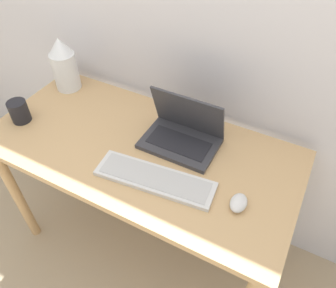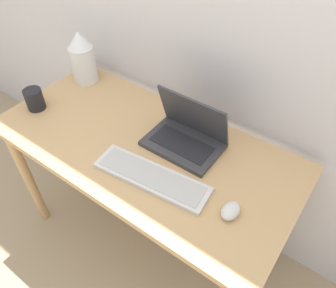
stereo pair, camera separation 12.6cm
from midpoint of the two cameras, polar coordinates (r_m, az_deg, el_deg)
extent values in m
plane|color=tan|center=(1.92, -11.01, -23.58)|extent=(12.00, 12.00, 0.00)
cube|color=silver|center=(1.42, -0.09, 23.60)|extent=(6.00, 0.05, 2.50)
cube|color=tan|center=(1.41, -7.50, -1.02)|extent=(1.34, 0.65, 0.03)
cylinder|color=tan|center=(1.92, -26.63, -7.93)|extent=(0.05, 0.05, 0.74)
cylinder|color=tan|center=(2.13, -16.44, 1.80)|extent=(0.05, 0.05, 0.74)
cylinder|color=tan|center=(1.74, 16.61, -11.18)|extent=(0.05, 0.05, 0.74)
cube|color=#333338|center=(1.39, -0.51, 0.05)|extent=(0.32, 0.22, 0.02)
cube|color=black|center=(1.37, -0.72, 0.12)|extent=(0.26, 0.12, 0.00)
cube|color=#333338|center=(1.36, 0.88, 5.25)|extent=(0.32, 0.07, 0.21)
cube|color=black|center=(1.37, 1.08, 5.60)|extent=(0.28, 0.06, 0.18)
cube|color=silver|center=(1.26, -5.17, -6.22)|extent=(0.48, 0.18, 0.02)
cube|color=#B2B2B2|center=(1.25, -5.20, -5.92)|extent=(0.44, 0.15, 0.00)
ellipsoid|color=silver|center=(1.19, 9.22, -10.26)|extent=(0.06, 0.09, 0.04)
cylinder|color=white|center=(1.77, -19.41, 11.80)|extent=(0.12, 0.12, 0.19)
cone|color=white|center=(1.71, -20.51, 15.61)|extent=(0.12, 0.12, 0.08)
cylinder|color=black|center=(1.66, -26.53, 5.02)|extent=(0.08, 0.08, 0.10)
camera|label=1|loc=(0.06, -92.87, -2.81)|focal=35.00mm
camera|label=2|loc=(0.06, 87.13, 2.81)|focal=35.00mm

